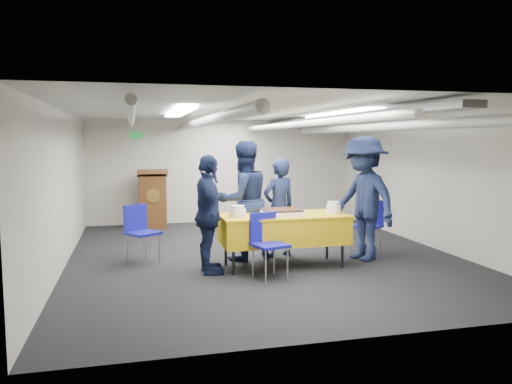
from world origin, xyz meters
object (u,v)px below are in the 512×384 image
sailor_d (363,199)px  chair_left (140,227)px  sailor_b (243,201)px  chair_near (267,238)px  serving_table (283,229)px  podium (153,199)px  sheet_cake (282,212)px  sailor_a (279,208)px  sailor_c (209,215)px  chair_right (369,221)px

sailor_d → chair_left: bearing=-119.0°
sailor_b → chair_near: bearing=79.7°
serving_table → podium: podium is taller
chair_near → sailor_d: 1.85m
podium → sailor_d: size_ratio=0.66×
sheet_cake → sailor_a: (0.16, 0.69, -0.03)m
sheet_cake → sailor_b: sailor_b is taller
chair_near → sailor_b: size_ratio=0.47×
serving_table → sailor_c: 1.16m
sailor_d → sailor_a: bearing=-130.1°
sailor_c → sailor_d: sailor_d is taller
chair_near → sailor_d: sailor_d is taller
chair_right → sailor_d: sailor_d is taller
podium → sailor_b: sailor_b is taller
chair_left → sailor_a: size_ratio=0.56×
chair_right → sailor_b: bearing=178.8°
chair_near → sailor_c: bearing=153.8°
sailor_b → sailor_d: 1.85m
chair_near → sailor_d: (1.70, 0.59, 0.42)m
podium → sheet_cake: bearing=-66.6°
chair_left → sailor_d: bearing=-11.6°
sailor_b → sailor_d: sailor_d is taller
sailor_a → sailor_d: size_ratio=0.82×
sheet_cake → serving_table: bearing=59.0°
podium → chair_right: podium is taller
sheet_cake → chair_right: 1.81m
sheet_cake → chair_right: size_ratio=0.64×
sailor_a → sailor_d: 1.32m
sailor_d → chair_right: bearing=125.5°
podium → chair_left: podium is taller
chair_near → podium: bearing=107.4°
sailor_a → sailor_b: (-0.59, -0.04, 0.14)m
chair_right → chair_left: 3.68m
chair_right → sailor_a: (-1.52, 0.09, 0.25)m
sailor_a → sailor_b: size_ratio=0.85×
chair_right → sailor_a: bearing=176.6°
sailor_a → sailor_b: 0.60m
podium → chair_left: (-0.32, -3.00, -0.08)m
chair_right → chair_near: bearing=-153.4°
sailor_d → chair_near: bearing=-88.2°
podium → chair_near: size_ratio=1.44×
sailor_c → sheet_cake: bearing=-87.9°
serving_table → chair_right: bearing=17.9°
sheet_cake → chair_near: chair_near is taller
sailor_b → chair_right: bearing=163.6°
sheet_cake → podium: podium is taller
chair_right → sailor_c: bearing=-166.8°
sheet_cake → sailor_d: sailor_d is taller
chair_right → sailor_d: bearing=-127.1°
podium → sailor_d: (3.04, -3.69, 0.34)m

